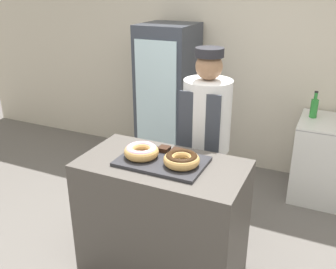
{
  "coord_description": "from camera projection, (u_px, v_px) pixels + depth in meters",
  "views": [
    {
      "loc": [
        1.04,
        -2.13,
        2.14
      ],
      "look_at": [
        0.0,
        0.1,
        1.13
      ],
      "focal_mm": 40.0,
      "sensor_mm": 36.0,
      "label": 1
    }
  ],
  "objects": [
    {
      "name": "baker_person",
      "position": [
        206.0,
        142.0,
        3.2
      ],
      "size": [
        0.4,
        0.4,
        1.66
      ],
      "color": "#4C4C51",
      "rests_on": "ground_plane"
    },
    {
      "name": "bottle_green",
      "position": [
        314.0,
        107.0,
        3.81
      ],
      "size": [
        0.07,
        0.07,
        0.28
      ],
      "color": "#2D8C38",
      "rests_on": "chest_freezer"
    },
    {
      "name": "brownie_back_left",
      "position": [
        164.0,
        149.0,
        2.77
      ],
      "size": [
        0.08,
        0.08,
        0.03
      ],
      "color": "black",
      "rests_on": "serving_tray"
    },
    {
      "name": "display_counter",
      "position": [
        162.0,
        219.0,
        2.83
      ],
      "size": [
        1.19,
        0.65,
        0.95
      ],
      "color": "#4C4742",
      "rests_on": "ground_plane"
    },
    {
      "name": "ground_plane",
      "position": [
        163.0,
        269.0,
        3.01
      ],
      "size": [
        14.0,
        14.0,
        0.0
      ],
      "primitive_type": "plane",
      "color": "#66605B"
    },
    {
      "name": "donut_chocolate_glaze",
      "position": [
        182.0,
        159.0,
        2.55
      ],
      "size": [
        0.25,
        0.25,
        0.08
      ],
      "color": "tan",
      "rests_on": "serving_tray"
    },
    {
      "name": "donut_light_glaze",
      "position": [
        141.0,
        151.0,
        2.67
      ],
      "size": [
        0.25,
        0.25,
        0.08
      ],
      "color": "tan",
      "rests_on": "serving_tray"
    },
    {
      "name": "serving_tray",
      "position": [
        162.0,
        161.0,
        2.64
      ],
      "size": [
        0.61,
        0.4,
        0.02
      ],
      "color": "#2D2D33",
      "rests_on": "display_counter"
    },
    {
      "name": "beverage_fridge",
      "position": [
        168.0,
        98.0,
        4.42
      ],
      "size": [
        0.6,
        0.65,
        1.71
      ],
      "color": "#333842",
      "rests_on": "ground_plane"
    },
    {
      "name": "brownie_back_right",
      "position": [
        177.0,
        151.0,
        2.73
      ],
      "size": [
        0.08,
        0.08,
        0.03
      ],
      "color": "black",
      "rests_on": "serving_tray"
    },
    {
      "name": "wall_back",
      "position": [
        242.0,
        56.0,
        4.28
      ],
      "size": [
        8.0,
        0.06,
        2.7
      ],
      "color": "beige",
      "rests_on": "ground_plane"
    }
  ]
}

